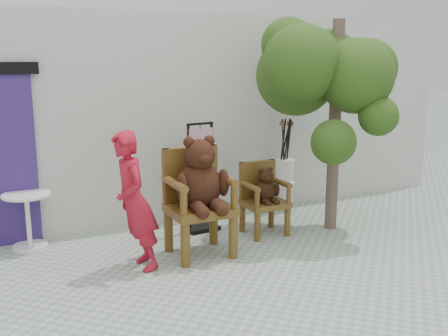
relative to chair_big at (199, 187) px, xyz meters
name	(u,v)px	position (x,y,z in m)	size (l,w,h in m)	color
ground_plane	(303,278)	(0.72, -1.19, -0.85)	(60.00, 60.00, 0.00)	#9CA695
back_wall	(192,115)	(0.72, 1.91, 0.65)	(9.00, 1.00, 3.00)	beige
chair_big	(199,187)	(0.00, 0.00, 0.00)	(0.74, 0.78, 1.47)	#4D3310
chair_small	(263,192)	(1.10, 0.33, -0.27)	(0.56, 0.51, 0.98)	#4D3310
person	(135,202)	(-0.84, -0.13, -0.05)	(0.58, 0.38, 1.60)	#AB1527
cafe_table	(28,214)	(-1.85, 1.16, -0.41)	(0.60, 0.60, 0.70)	white
display_stand	(201,189)	(0.39, 0.84, -0.27)	(0.48, 0.39, 1.51)	black
stool_bucket	(285,170)	(1.98, 1.17, -0.21)	(0.32, 0.32, 1.45)	white
tree	(323,71)	(1.91, 0.20, 1.35)	(2.04, 1.83, 2.92)	#47332A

